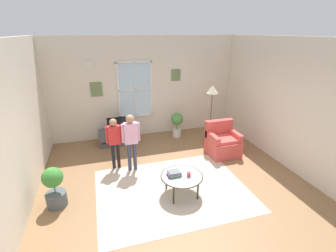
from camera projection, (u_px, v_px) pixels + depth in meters
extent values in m
cube|color=olive|center=(177.00, 188.00, 5.15)|extent=(6.19, 6.68, 0.02)
cube|color=beige|center=(145.00, 87.00, 7.37)|extent=(5.59, 0.12, 2.97)
cube|color=silver|center=(135.00, 90.00, 7.24)|extent=(0.99, 0.02, 1.61)
cube|color=white|center=(134.00, 62.00, 6.92)|extent=(1.05, 0.04, 0.06)
cube|color=white|center=(136.00, 116.00, 7.51)|extent=(1.05, 0.04, 0.06)
cube|color=white|center=(118.00, 91.00, 7.09)|extent=(0.06, 0.04, 1.61)
cube|color=white|center=(152.00, 89.00, 7.35)|extent=(0.06, 0.04, 1.61)
cube|color=white|center=(135.00, 90.00, 7.22)|extent=(0.03, 0.04, 1.61)
cube|color=white|center=(135.00, 90.00, 7.22)|extent=(0.99, 0.04, 0.03)
cube|color=#667A4C|center=(96.00, 89.00, 6.90)|extent=(0.32, 0.03, 0.40)
cube|color=#667A4C|center=(176.00, 75.00, 7.43)|extent=(0.28, 0.03, 0.34)
cylinder|color=silver|center=(89.00, 65.00, 6.61)|extent=(0.24, 0.04, 0.24)
cube|color=beige|center=(7.00, 139.00, 3.84)|extent=(0.12, 6.08, 2.97)
cube|color=beige|center=(301.00, 108.00, 5.37)|extent=(0.12, 6.08, 2.97)
cube|color=#C6B29E|center=(172.00, 189.00, 5.08)|extent=(3.05, 2.37, 0.01)
cube|color=#4C4C51|center=(118.00, 137.00, 7.06)|extent=(1.06, 0.42, 0.44)
cube|color=black|center=(119.00, 142.00, 6.90)|extent=(0.95, 0.02, 0.02)
cylinder|color=#4C4C4C|center=(117.00, 129.00, 6.97)|extent=(0.08, 0.08, 0.05)
cube|color=black|center=(117.00, 123.00, 6.91)|extent=(0.53, 0.05, 0.35)
cube|color=black|center=(117.00, 124.00, 6.88)|extent=(0.49, 0.01, 0.31)
cube|color=#D14C47|center=(223.00, 147.00, 6.45)|extent=(0.76, 0.72, 0.42)
cube|color=#D14C47|center=(219.00, 128.00, 6.56)|extent=(0.76, 0.16, 0.45)
cube|color=#D14C47|center=(213.00, 138.00, 6.25)|extent=(0.12, 0.65, 0.20)
cube|color=#D14C47|center=(235.00, 135.00, 6.42)|extent=(0.12, 0.65, 0.20)
cube|color=#E1524D|center=(225.00, 139.00, 6.31)|extent=(0.61, 0.50, 0.08)
cylinder|color=#99B2B7|center=(182.00, 176.00, 4.80)|extent=(0.82, 0.82, 0.02)
torus|color=#3F3328|center=(182.00, 176.00, 4.80)|extent=(0.84, 0.84, 0.02)
cylinder|color=#33281E|center=(166.00, 180.00, 5.03)|extent=(0.04, 0.04, 0.41)
cylinder|color=#33281E|center=(189.00, 177.00, 5.16)|extent=(0.04, 0.04, 0.41)
cylinder|color=#33281E|center=(174.00, 195.00, 4.59)|extent=(0.04, 0.04, 0.41)
cylinder|color=#33281E|center=(198.00, 190.00, 4.72)|extent=(0.04, 0.04, 0.41)
cube|color=#83367E|center=(174.00, 175.00, 4.80)|extent=(0.28, 0.16, 0.03)
cube|color=#94C080|center=(174.00, 174.00, 4.79)|extent=(0.21, 0.19, 0.02)
cube|color=gray|center=(174.00, 173.00, 4.78)|extent=(0.26, 0.17, 0.02)
cube|color=slate|center=(174.00, 172.00, 4.77)|extent=(0.23, 0.18, 0.03)
cylinder|color=#BF3F3F|center=(189.00, 174.00, 4.76)|extent=(0.08, 0.08, 0.09)
cube|color=black|center=(178.00, 172.00, 4.90)|extent=(0.08, 0.15, 0.02)
cylinder|color=#333851|center=(129.00, 157.00, 5.67)|extent=(0.08, 0.08, 0.69)
cylinder|color=#333851|center=(135.00, 156.00, 5.70)|extent=(0.08, 0.08, 0.69)
cube|color=#DB9EBC|center=(131.00, 133.00, 5.47)|extent=(0.30, 0.16, 0.49)
sphere|color=#A87A5B|center=(130.00, 119.00, 5.35)|extent=(0.19, 0.19, 0.19)
cylinder|color=#DB9EBC|center=(123.00, 133.00, 5.40)|extent=(0.06, 0.06, 0.44)
cylinder|color=#DB9EBC|center=(139.00, 132.00, 5.49)|extent=(0.06, 0.06, 0.44)
cylinder|color=black|center=(113.00, 156.00, 5.76)|extent=(0.08, 0.08, 0.63)
cylinder|color=black|center=(118.00, 156.00, 5.79)|extent=(0.08, 0.08, 0.63)
cube|color=red|center=(114.00, 135.00, 5.58)|extent=(0.27, 0.14, 0.45)
sphere|color=#A87A5B|center=(113.00, 122.00, 5.47)|extent=(0.17, 0.17, 0.17)
cylinder|color=red|center=(107.00, 135.00, 5.51)|extent=(0.06, 0.06, 0.40)
cylinder|color=red|center=(121.00, 134.00, 5.60)|extent=(0.06, 0.06, 0.40)
cylinder|color=silver|center=(177.00, 133.00, 7.61)|extent=(0.26, 0.26, 0.23)
cylinder|color=#4C7238|center=(177.00, 127.00, 7.54)|extent=(0.02, 0.02, 0.15)
sphere|color=#498941|center=(177.00, 119.00, 7.44)|extent=(0.38, 0.38, 0.38)
cylinder|color=#4C565B|center=(57.00, 199.00, 4.58)|extent=(0.37, 0.37, 0.27)
cylinder|color=#4C7238|center=(55.00, 190.00, 4.50)|extent=(0.02, 0.02, 0.15)
sphere|color=#3A8634|center=(52.00, 177.00, 4.41)|extent=(0.37, 0.37, 0.37)
cylinder|color=black|center=(209.00, 141.00, 7.27)|extent=(0.26, 0.26, 0.03)
cylinder|color=brown|center=(211.00, 118.00, 7.01)|extent=(0.03, 0.03, 1.48)
cone|color=beige|center=(213.00, 89.00, 6.70)|extent=(0.32, 0.32, 0.22)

